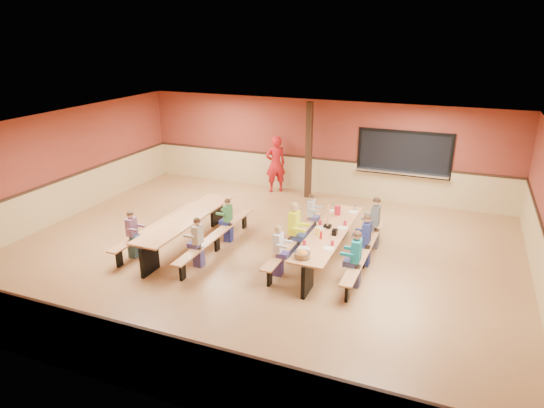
% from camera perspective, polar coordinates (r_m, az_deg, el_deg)
% --- Properties ---
extents(ground, '(12.00, 12.00, 0.00)m').
position_cam_1_polar(ground, '(11.64, -1.60, -5.81)').
color(ground, brown).
rests_on(ground, ground).
extents(room_envelope, '(12.04, 10.04, 3.02)m').
position_cam_1_polar(room_envelope, '(11.36, -1.64, -2.67)').
color(room_envelope, maroon).
rests_on(room_envelope, ground).
extents(kitchen_pass_through, '(2.78, 0.28, 1.38)m').
position_cam_1_polar(kitchen_pass_through, '(15.08, 15.24, 5.54)').
color(kitchen_pass_through, black).
rests_on(kitchen_pass_through, ground).
extents(structural_post, '(0.18, 0.18, 3.00)m').
position_cam_1_polar(structural_post, '(15.10, 4.35, 6.25)').
color(structural_post, black).
rests_on(structural_post, ground).
extents(cafeteria_table_main, '(1.91, 3.70, 0.74)m').
position_cam_1_polar(cafeteria_table_main, '(11.13, 6.70, -4.22)').
color(cafeteria_table_main, '#BB7A4A').
rests_on(cafeteria_table_main, ground).
extents(cafeteria_table_second, '(1.91, 3.70, 0.74)m').
position_cam_1_polar(cafeteria_table_second, '(12.03, -10.02, -2.51)').
color(cafeteria_table_second, '#BB7A4A').
rests_on(cafeteria_table_second, ground).
extents(seated_child_white_left, '(0.34, 0.28, 1.14)m').
position_cam_1_polar(seated_child_white_left, '(10.42, 0.73, -5.54)').
color(seated_child_white_left, silver).
rests_on(seated_child_white_left, ground).
extents(seated_adult_yellow, '(0.42, 0.35, 1.32)m').
position_cam_1_polar(seated_adult_yellow, '(11.24, 2.59, -3.09)').
color(seated_adult_yellow, '#E3F01A').
rests_on(seated_adult_yellow, ground).
extents(seated_child_grey_left, '(0.33, 0.27, 1.12)m').
position_cam_1_polar(seated_child_grey_left, '(12.43, 4.59, -1.34)').
color(seated_child_grey_left, '#B3B3B3').
rests_on(seated_child_grey_left, ground).
extents(seated_child_teal_right, '(0.38, 0.31, 1.22)m').
position_cam_1_polar(seated_child_teal_right, '(10.12, 9.84, -6.42)').
color(seated_child_teal_right, '#157A89').
rests_on(seated_child_teal_right, ground).
extents(seated_child_navy_right, '(0.37, 0.30, 1.21)m').
position_cam_1_polar(seated_child_navy_right, '(11.03, 11.01, -4.24)').
color(seated_child_navy_right, navy).
rests_on(seated_child_navy_right, ground).
extents(seated_child_char_right, '(0.40, 0.32, 1.27)m').
position_cam_1_polar(seated_child_char_right, '(11.98, 12.03, -2.19)').
color(seated_child_char_right, '#4C5457').
rests_on(seated_child_char_right, ground).
extents(seated_child_purple_sec, '(0.33, 0.27, 1.13)m').
position_cam_1_polar(seated_child_purple_sec, '(11.69, -16.13, -3.47)').
color(seated_child_purple_sec, '#835379').
rests_on(seated_child_purple_sec, ground).
extents(seated_child_green_sec, '(0.32, 0.26, 1.11)m').
position_cam_1_polar(seated_child_green_sec, '(12.12, -5.20, -1.94)').
color(seated_child_green_sec, '#387A41').
rests_on(seated_child_green_sec, ground).
extents(seated_child_tan_sec, '(0.34, 0.28, 1.15)m').
position_cam_1_polar(seated_child_tan_sec, '(10.93, -8.70, -4.51)').
color(seated_child_tan_sec, '#AFAB8E').
rests_on(seated_child_tan_sec, ground).
extents(standing_woman, '(0.80, 0.76, 1.85)m').
position_cam_1_polar(standing_woman, '(15.76, 0.42, 4.73)').
color(standing_woman, '#AD1318').
rests_on(standing_woman, ground).
extents(punch_pitcher, '(0.16, 0.16, 0.22)m').
position_cam_1_polar(punch_pitcher, '(12.01, 7.72, -0.76)').
color(punch_pitcher, '#AD1727').
rests_on(punch_pitcher, cafeteria_table_main).
extents(chip_bowl, '(0.32, 0.32, 0.15)m').
position_cam_1_polar(chip_bowl, '(9.73, 3.58, -5.94)').
color(chip_bowl, orange).
rests_on(chip_bowl, cafeteria_table_main).
extents(napkin_dispenser, '(0.10, 0.14, 0.13)m').
position_cam_1_polar(napkin_dispenser, '(10.84, 7.38, -3.31)').
color(napkin_dispenser, black).
rests_on(napkin_dispenser, cafeteria_table_main).
extents(condiment_mustard, '(0.06, 0.06, 0.17)m').
position_cam_1_polar(condiment_mustard, '(10.77, 5.39, -3.28)').
color(condiment_mustard, yellow).
rests_on(condiment_mustard, cafeteria_table_main).
extents(condiment_ketchup, '(0.06, 0.06, 0.17)m').
position_cam_1_polar(condiment_ketchup, '(10.60, 5.78, -3.69)').
color(condiment_ketchup, '#B2140F').
rests_on(condiment_ketchup, cafeteria_table_main).
extents(table_paddle, '(0.16, 0.16, 0.56)m').
position_cam_1_polar(table_paddle, '(11.20, 6.58, -2.11)').
color(table_paddle, black).
rests_on(table_paddle, cafeteria_table_main).
extents(place_settings, '(0.65, 3.30, 0.11)m').
position_cam_1_polar(place_settings, '(11.02, 6.76, -2.94)').
color(place_settings, beige).
rests_on(place_settings, cafeteria_table_main).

